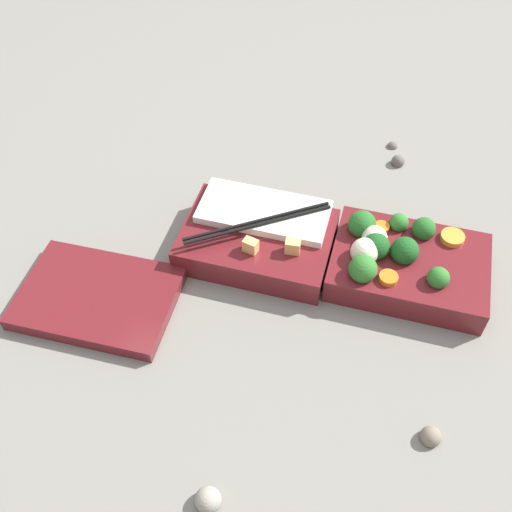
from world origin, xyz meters
TOP-DOWN VIEW (x-y plane):
  - ground_plane at (0.00, 0.00)m, footprint 3.00×3.00m
  - bento_tray_vegetable at (-0.11, -0.01)m, footprint 0.21×0.15m
  - bento_tray_rice at (0.10, -0.01)m, footprint 0.21×0.15m
  - bento_lid at (0.29, 0.15)m, footprint 0.21×0.15m
  - pebble_0 at (0.06, 0.37)m, footprint 0.03×0.03m
  - pebble_1 at (-0.17, 0.23)m, footprint 0.02×0.02m
  - pebble_2 at (-0.06, -0.30)m, footprint 0.02×0.02m
  - pebble_3 at (-0.07, -0.25)m, footprint 0.02×0.02m

SIDE VIEW (x-z plane):
  - ground_plane at x=0.00m, z-range 0.00..0.00m
  - pebble_2 at x=-0.06m, z-range 0.00..0.01m
  - pebble_3 at x=-0.07m, z-range -0.01..0.02m
  - pebble_1 at x=-0.17m, z-range -0.01..0.02m
  - pebble_0 at x=0.06m, z-range -0.01..0.02m
  - bento_lid at x=0.29m, z-range 0.00..0.02m
  - bento_tray_rice at x=0.10m, z-range -0.01..0.06m
  - bento_tray_vegetable at x=-0.11m, z-range -0.01..0.07m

